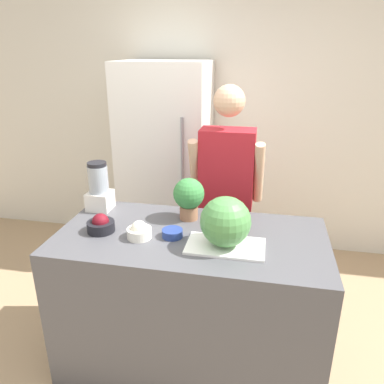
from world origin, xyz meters
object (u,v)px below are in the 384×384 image
object	(u,v)px
bowl_small_blue	(172,233)
potted_plant	(189,196)
person	(226,197)
bowl_cream	(139,231)
watermelon	(225,222)
refrigerator	(166,164)
bowl_cherries	(101,225)
blender	(99,188)

from	to	relation	value
bowl_small_blue	potted_plant	distance (m)	0.29
bowl_small_blue	person	bearing A→B (deg)	73.98
bowl_cream	potted_plant	size ratio (longest dim) A/B	0.53
bowl_cream	bowl_small_blue	bearing A→B (deg)	14.45
watermelon	refrigerator	bearing A→B (deg)	116.41
person	bowl_small_blue	xyz separation A→B (m)	(-0.22, -0.76, 0.06)
refrigerator	bowl_small_blue	world-z (taller)	refrigerator
watermelon	bowl_small_blue	world-z (taller)	watermelon
bowl_cream	person	bearing A→B (deg)	63.78
watermelon	bowl_cream	world-z (taller)	watermelon
bowl_cream	potted_plant	distance (m)	0.39
bowl_cherries	blender	distance (m)	0.35
bowl_cherries	bowl_cream	xyz separation A→B (m)	(0.25, -0.03, -0.00)
refrigerator	blender	bearing A→B (deg)	-98.18
refrigerator	bowl_cherries	size ratio (longest dim) A/B	11.37
person	bowl_small_blue	world-z (taller)	person
bowl_cherries	potted_plant	bearing A→B (deg)	30.12
watermelon	bowl_small_blue	xyz separation A→B (m)	(-0.30, 0.05, -0.13)
bowl_cream	watermelon	bearing A→B (deg)	-0.86
refrigerator	potted_plant	world-z (taller)	refrigerator
bowl_cherries	bowl_small_blue	xyz separation A→B (m)	(0.43, 0.01, -0.02)
potted_plant	refrigerator	bearing A→B (deg)	111.80
person	blender	distance (m)	0.94
refrigerator	watermelon	world-z (taller)	refrigerator
bowl_cherries	person	bearing A→B (deg)	50.34
watermelon	blender	bearing A→B (deg)	158.53
refrigerator	blender	distance (m)	1.11
refrigerator	blender	xyz separation A→B (m)	(-0.16, -1.09, 0.15)
refrigerator	watermelon	distance (m)	1.61
person	potted_plant	xyz separation A→B (m)	(-0.18, -0.51, 0.19)
bowl_cream	refrigerator	bearing A→B (deg)	99.07
watermelon	bowl_cream	bearing A→B (deg)	179.14
bowl_cream	blender	xyz separation A→B (m)	(-0.39, 0.33, 0.11)
refrigerator	person	bearing A→B (deg)	-44.57
refrigerator	person	distance (m)	0.88
watermelon	potted_plant	xyz separation A→B (m)	(-0.26, 0.31, 0.00)
watermelon	person	bearing A→B (deg)	95.98
potted_plant	blender	bearing A→B (deg)	177.02
refrigerator	watermelon	size ratio (longest dim) A/B	6.72
refrigerator	bowl_cherries	xyz separation A→B (m)	(-0.02, -1.40, 0.05)
person	blender	size ratio (longest dim) A/B	5.25
refrigerator	bowl_small_blue	xyz separation A→B (m)	(0.41, -1.38, 0.03)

